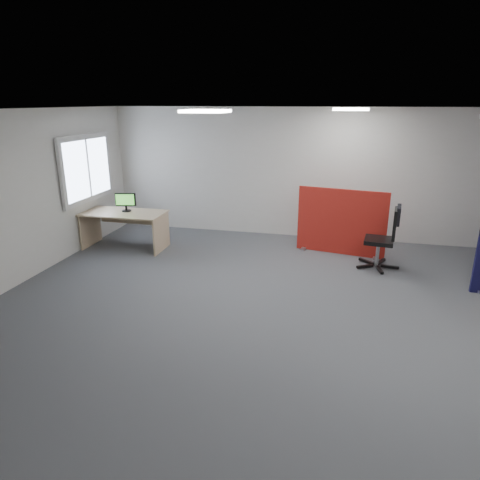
% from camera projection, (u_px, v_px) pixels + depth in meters
% --- Properties ---
extents(floor, '(9.00, 9.00, 0.00)m').
position_uv_depth(floor, '(301.00, 310.00, 6.03)').
color(floor, '#515358').
rests_on(floor, ground).
extents(ceiling, '(9.00, 7.00, 0.02)m').
position_uv_depth(ceiling, '(311.00, 110.00, 5.20)').
color(ceiling, white).
rests_on(ceiling, wall_back).
extents(wall_back, '(9.00, 0.02, 2.70)m').
position_uv_depth(wall_back, '(320.00, 175.00, 8.86)').
color(wall_back, silver).
rests_on(wall_back, floor).
extents(wall_front, '(9.00, 0.02, 2.70)m').
position_uv_depth(wall_front, '(252.00, 376.00, 2.38)').
color(wall_front, silver).
rests_on(wall_front, floor).
extents(wall_left, '(0.02, 7.00, 2.70)m').
position_uv_depth(wall_left, '(12.00, 200.00, 6.59)').
color(wall_left, silver).
rests_on(wall_left, floor).
extents(window, '(0.06, 1.70, 1.30)m').
position_uv_depth(window, '(87.00, 168.00, 8.37)').
color(window, white).
rests_on(window, wall_left).
extents(ceiling_lights, '(4.10, 4.10, 0.04)m').
position_uv_depth(ceiling_lights, '(339.00, 112.00, 5.75)').
color(ceiling_lights, white).
rests_on(ceiling_lights, ceiling).
extents(red_divider, '(1.66, 0.35, 1.26)m').
position_uv_depth(red_divider, '(341.00, 223.00, 8.08)').
color(red_divider, '#A71615').
rests_on(red_divider, floor).
extents(second_desk, '(1.60, 0.80, 0.73)m').
position_uv_depth(second_desk, '(125.00, 220.00, 8.47)').
color(second_desk, tan).
rests_on(second_desk, floor).
extents(monitor_second, '(0.40, 0.18, 0.36)m').
position_uv_depth(monitor_second, '(126.00, 201.00, 8.39)').
color(monitor_second, black).
rests_on(monitor_second, second_desk).
extents(office_chair, '(0.73, 0.74, 1.12)m').
position_uv_depth(office_chair, '(387.00, 234.00, 7.34)').
color(office_chair, black).
rests_on(office_chair, floor).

